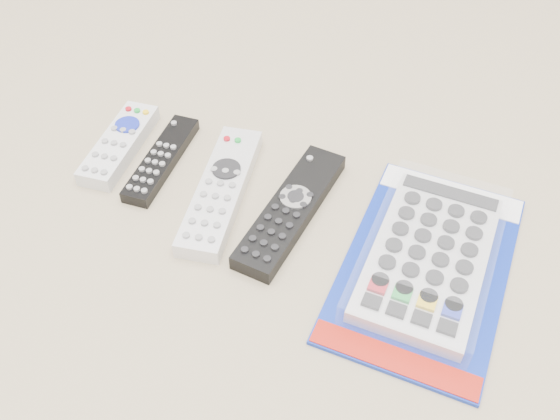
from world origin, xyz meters
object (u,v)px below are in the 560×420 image
(remote_silver_dvd, at_px, (221,190))
(remote_large_black, at_px, (291,210))
(remote_slim_black, at_px, (161,159))
(jumbo_remote_packaged, at_px, (429,256))
(remote_small_grey, at_px, (119,144))

(remote_silver_dvd, xyz_separation_m, remote_large_black, (0.10, 0.00, -0.00))
(remote_slim_black, bearing_deg, jumbo_remote_packaged, -9.24)
(remote_small_grey, height_order, remote_silver_dvd, same)
(remote_small_grey, distance_m, remote_slim_black, 0.07)
(remote_slim_black, relative_size, remote_large_black, 0.76)
(remote_small_grey, xyz_separation_m, remote_silver_dvd, (0.17, -0.03, 0.00))
(remote_large_black, height_order, jumbo_remote_packaged, jumbo_remote_packaged)
(remote_slim_black, height_order, remote_large_black, remote_large_black)
(remote_silver_dvd, height_order, remote_large_black, remote_silver_dvd)
(remote_silver_dvd, distance_m, jumbo_remote_packaged, 0.27)
(remote_small_grey, relative_size, remote_silver_dvd, 0.72)
(remote_small_grey, xyz_separation_m, remote_slim_black, (0.07, -0.00, -0.00))
(remote_silver_dvd, bearing_deg, remote_large_black, -8.21)
(remote_large_black, xyz_separation_m, jumbo_remote_packaged, (0.18, -0.02, 0.01))
(remote_small_grey, xyz_separation_m, remote_large_black, (0.26, -0.03, -0.00))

